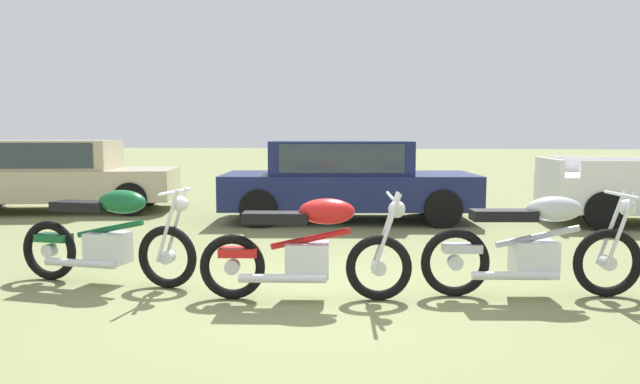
{
  "coord_description": "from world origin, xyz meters",
  "views": [
    {
      "loc": [
        0.91,
        -5.49,
        1.54
      ],
      "look_at": [
        -0.09,
        1.57,
        0.84
      ],
      "focal_mm": 32.83,
      "sensor_mm": 36.0,
      "label": 1
    }
  ],
  "objects": [
    {
      "name": "ground_plane",
      "position": [
        0.0,
        0.0,
        0.0
      ],
      "size": [
        120.0,
        120.0,
        0.0
      ],
      "primitive_type": "plane",
      "color": "olive"
    },
    {
      "name": "motorcycle_green",
      "position": [
        -2.09,
        0.09,
        0.49
      ],
      "size": [
        2.02,
        0.64,
        1.02
      ],
      "rotation": [
        0.0,
        0.0,
        -0.1
      ],
      "color": "black",
      "rests_on": "ground"
    },
    {
      "name": "motorcycle_red",
      "position": [
        0.05,
        -0.2,
        0.48
      ],
      "size": [
        1.99,
        0.67,
        1.02
      ],
      "rotation": [
        0.0,
        0.0,
        0.11
      ],
      "color": "black",
      "rests_on": "ground"
    },
    {
      "name": "motorcycle_silver",
      "position": [
        2.16,
        0.22,
        0.49
      ],
      "size": [
        2.1,
        0.7,
        1.02
      ],
      "rotation": [
        0.0,
        0.0,
        0.13
      ],
      "color": "black",
      "rests_on": "ground"
    },
    {
      "name": "car_beige",
      "position": [
        -6.04,
        5.38,
        0.8
      ],
      "size": [
        4.88,
        2.79,
        1.43
      ],
      "rotation": [
        0.0,
        0.0,
        0.23
      ],
      "color": "#BCAD8C",
      "rests_on": "ground"
    },
    {
      "name": "car_navy",
      "position": [
        -0.12,
        4.94,
        0.8
      ],
      "size": [
        4.65,
        2.35,
        1.43
      ],
      "rotation": [
        0.0,
        0.0,
        0.13
      ],
      "color": "#161E4C",
      "rests_on": "ground"
    }
  ]
}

